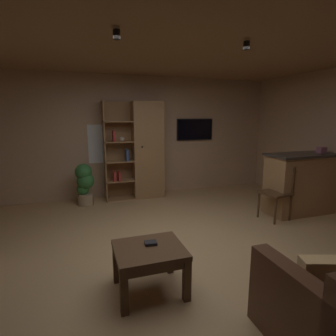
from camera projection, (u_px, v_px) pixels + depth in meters
name	position (u px, v px, depth m)	size (l,w,h in m)	color
floor	(178.00, 254.00, 3.49)	(6.45, 5.69, 0.02)	tan
wall_back	(133.00, 137.00, 5.93)	(6.57, 0.06, 2.58)	tan
ceiling	(179.00, 38.00, 3.00)	(6.45, 5.69, 0.02)	#8E6B47
window_pane_back	(102.00, 144.00, 5.72)	(0.59, 0.01, 0.81)	white
bookshelf_cabinet	(144.00, 151.00, 5.78)	(1.24, 0.41, 2.04)	#997047
kitchen_bar_counter	(307.00, 183.00, 4.93)	(1.56, 0.60, 1.09)	#997047
tissue_box	(321.00, 150.00, 4.84)	(0.12, 0.12, 0.11)	#995972
coffee_table	(149.00, 256.00, 2.68)	(0.68, 0.59, 0.47)	#4C331E
table_book_0	(151.00, 243.00, 2.73)	(0.12, 0.09, 0.03)	black
dining_chair	(279.00, 188.00, 4.60)	(0.48, 0.48, 0.92)	#4C331E
potted_floor_plant	(85.00, 183.00, 5.31)	(0.36, 0.34, 0.83)	#9E896B
wall_mounted_tv	(195.00, 129.00, 6.28)	(0.87, 0.06, 0.49)	black
track_light_spot_1	(117.00, 34.00, 2.60)	(0.07, 0.07, 0.09)	black
track_light_spot_2	(247.00, 45.00, 3.00)	(0.07, 0.07, 0.09)	black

